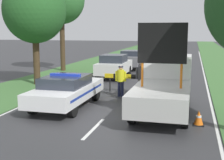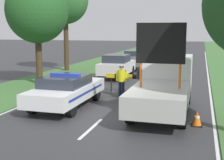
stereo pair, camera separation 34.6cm
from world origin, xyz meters
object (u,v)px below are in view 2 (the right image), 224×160
(police_officer, at_px, (122,78))
(roadside_tree_mid_left, at_px, (65,0))
(police_car, at_px, (67,90))
(queued_car_suv_grey, at_px, (136,59))
(work_truck, at_px, (164,85))
(road_barrier, at_px, (132,78))
(traffic_cone_near_truck, at_px, (88,83))
(traffic_cone_centre_front, at_px, (73,85))
(pedestrian_civilian, at_px, (143,77))
(traffic_cone_near_police, at_px, (197,118))
(roadside_tree_near_right, at_px, (37,11))
(queued_car_van_white, at_px, (117,66))

(police_officer, bearing_deg, roadside_tree_mid_left, -56.04)
(police_car, bearing_deg, queued_car_suv_grey, 83.66)
(work_truck, distance_m, queued_car_suv_grey, 14.09)
(road_barrier, relative_size, police_officer, 1.87)
(queued_car_suv_grey, relative_size, roadside_tree_mid_left, 0.56)
(police_officer, height_order, traffic_cone_near_truck, police_officer)
(traffic_cone_near_truck, bearing_deg, traffic_cone_centre_front, -163.41)
(work_truck, bearing_deg, police_car, 7.01)
(pedestrian_civilian, relative_size, traffic_cone_centre_front, 3.50)
(traffic_cone_near_police, height_order, roadside_tree_near_right, roadside_tree_near_right)
(traffic_cone_near_truck, bearing_deg, roadside_tree_mid_left, 122.25)
(work_truck, distance_m, traffic_cone_near_police, 2.42)
(road_barrier, distance_m, traffic_cone_near_police, 6.15)
(pedestrian_civilian, relative_size, roadside_tree_mid_left, 0.23)
(traffic_cone_centre_front, distance_m, roadside_tree_near_right, 5.01)
(traffic_cone_centre_front, bearing_deg, pedestrian_civilian, -13.35)
(traffic_cone_centre_front, relative_size, queued_car_suv_grey, 0.12)
(police_car, height_order, queued_car_van_white, queued_car_van_white)
(pedestrian_civilian, xyz_separation_m, roadside_tree_mid_left, (-7.83, 8.24, 4.64))
(pedestrian_civilian, relative_size, traffic_cone_near_truck, 2.62)
(traffic_cone_near_truck, xyz_separation_m, roadside_tree_mid_left, (-4.43, 7.02, 5.33))
(police_car, xyz_separation_m, traffic_cone_near_police, (5.54, -1.33, -0.48))
(traffic_cone_near_police, xyz_separation_m, roadside_tree_near_right, (-9.49, 6.05, 4.18))
(police_car, height_order, traffic_cone_centre_front, police_car)
(pedestrian_civilian, distance_m, roadside_tree_near_right, 7.80)
(work_truck, height_order, traffic_cone_centre_front, work_truck)
(traffic_cone_near_police, distance_m, roadside_tree_mid_left, 17.21)
(traffic_cone_centre_front, bearing_deg, police_officer, -22.54)
(road_barrier, xyz_separation_m, traffic_cone_near_police, (3.43, -5.08, -0.54))
(work_truck, relative_size, traffic_cone_centre_front, 11.55)
(police_car, distance_m, roadside_tree_near_right, 7.19)
(traffic_cone_near_truck, distance_m, roadside_tree_mid_left, 9.87)
(police_car, xyz_separation_m, roadside_tree_mid_left, (-5.01, 11.15, 4.91))
(traffic_cone_near_truck, relative_size, roadside_tree_mid_left, 0.09)
(queued_car_van_white, bearing_deg, queued_car_suv_grey, -92.16)
(police_car, relative_size, queued_car_suv_grey, 1.14)
(pedestrian_civilian, bearing_deg, police_car, -153.47)
(traffic_cone_near_police, bearing_deg, queued_car_van_white, 119.42)
(pedestrian_civilian, bearing_deg, work_truck, -80.49)
(work_truck, xyz_separation_m, traffic_cone_near_police, (1.38, -1.80, -0.82))
(traffic_cone_near_truck, height_order, roadside_tree_mid_left, roadside_tree_mid_left)
(traffic_cone_near_truck, bearing_deg, pedestrian_civilian, -19.74)
(roadside_tree_mid_left, bearing_deg, traffic_cone_centre_front, -63.22)
(queued_car_van_white, bearing_deg, traffic_cone_near_police, 119.42)
(queued_car_van_white, bearing_deg, traffic_cone_centre_front, 74.39)
(police_car, xyz_separation_m, road_barrier, (2.12, 3.75, 0.06))
(queued_car_suv_grey, bearing_deg, traffic_cone_centre_front, 81.48)
(queued_car_van_white, height_order, roadside_tree_near_right, roadside_tree_near_right)
(road_barrier, height_order, traffic_cone_near_truck, road_barrier)
(police_officer, height_order, pedestrian_civilian, pedestrian_civilian)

